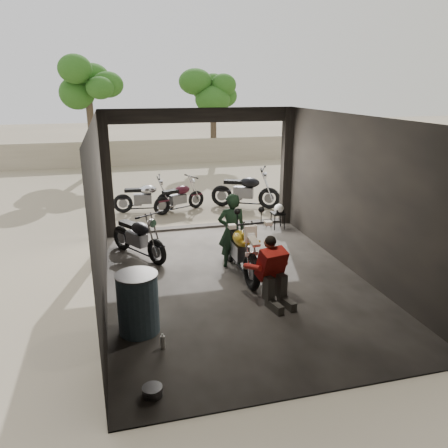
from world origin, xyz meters
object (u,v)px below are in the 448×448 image
left_bike (138,234)px  outside_bike_b (179,195)px  main_bike (240,244)px  helmet (279,209)px  outside_bike_c (245,188)px  sign_post (336,176)px  outside_bike_a (144,194)px  rider (232,231)px  mechanic (275,274)px  stool (278,215)px  oil_drum (138,304)px

left_bike → outside_bike_b: size_ratio=1.06×
main_bike → left_bike: (-1.96, 1.45, -0.09)m
helmet → left_bike: bearing=-167.8°
outside_bike_c → sign_post: bearing=-120.3°
outside_bike_a → rider: (1.46, -4.76, 0.26)m
mechanic → helmet: size_ratio=4.38×
outside_bike_b → sign_post: bearing=-149.1°
rider → stool: bearing=-123.6°
left_bike → outside_bike_b: left_bike is taller
outside_bike_b → helmet: (2.32, -2.42, 0.06)m
helmet → oil_drum: size_ratio=0.28×
mechanic → sign_post: size_ratio=0.56×
stool → left_bike: bearing=-163.6°
outside_bike_a → sign_post: (4.86, -2.86, 0.88)m
left_bike → outside_bike_c: (3.57, 3.42, 0.08)m
outside_bike_c → outside_bike_b: bearing=114.3°
oil_drum → rider: bearing=45.7°
outside_bike_a → rider: 4.98m
main_bike → oil_drum: 2.80m
outside_bike_c → helmet: outside_bike_c is taller
outside_bike_a → outside_bike_b: bearing=-94.8°
main_bike → sign_post: (3.33, 2.29, 0.79)m
main_bike → outside_bike_b: bearing=93.8°
stool → sign_post: sign_post is taller
outside_bike_a → mechanic: mechanic is taller
left_bike → stool: bearing=-15.8°
left_bike → sign_post: bearing=-23.3°
stool → outside_bike_a: bearing=142.5°
mechanic → left_bike: bearing=114.1°
main_bike → rider: size_ratio=1.20×
left_bike → outside_bike_c: bearing=11.5°
main_bike → mechanic: main_bike is taller
outside_bike_a → oil_drum: bearing=-179.0°
mechanic → sign_post: sign_post is taller
left_bike → outside_bike_a: bearing=51.1°
main_bike → left_bike: 2.44m
mechanic → stool: size_ratio=2.59×
rider → main_bike: bearing=107.0°
stool → rider: bearing=-131.0°
left_bike → stool: (3.79, 1.12, -0.17)m
left_bike → outside_bike_b: 3.79m
main_bike → sign_post: size_ratio=0.90×
oil_drum → outside_bike_a: bearing=84.7°
rider → stool: rider is taller
main_bike → rider: rider is taller
outside_bike_b → sign_post: 4.73m
mechanic → oil_drum: bearing=174.7°
left_bike → outside_bike_a: (0.43, 3.70, -0.01)m
rider → stool: size_ratio=3.50×
left_bike → stool: size_ratio=3.58×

